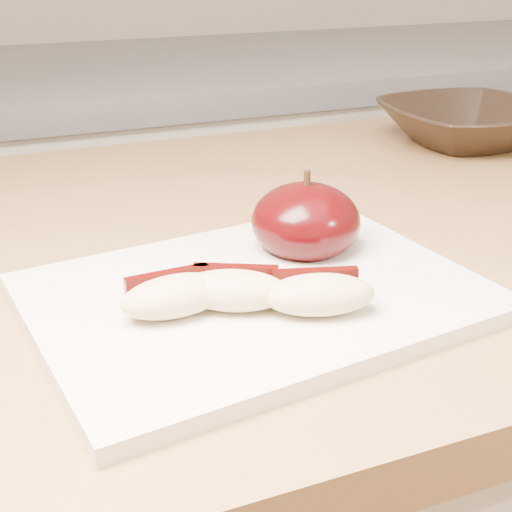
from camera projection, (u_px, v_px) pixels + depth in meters
name	position (u px, v px, depth m)	size (l,w,h in m)	color
back_cabinet	(138.00, 303.00, 1.42)	(2.40, 0.62, 0.94)	silver
cutting_board	(256.00, 296.00, 0.50)	(0.31, 0.22, 0.01)	silver
apple_half	(306.00, 221.00, 0.56)	(0.11, 0.11, 0.07)	black
apple_wedge_a	(174.00, 295.00, 0.46)	(0.07, 0.04, 0.03)	#D6BC88
apple_wedge_b	(234.00, 289.00, 0.47)	(0.08, 0.06, 0.03)	#D6BC88
apple_wedge_c	(319.00, 294.00, 0.47)	(0.08, 0.05, 0.03)	#D6BC88
bowl	(467.00, 124.00, 0.89)	(0.20, 0.20, 0.05)	black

